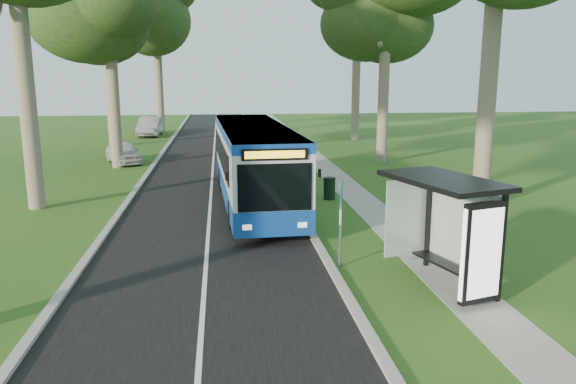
# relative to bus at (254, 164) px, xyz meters

# --- Properties ---
(ground) EXTENTS (120.00, 120.00, 0.00)m
(ground) POSITION_rel_bus_xyz_m (1.65, -7.73, -1.71)
(ground) COLOR #2B541A
(ground) RESTS_ON ground
(road) EXTENTS (7.00, 100.00, 0.02)m
(road) POSITION_rel_bus_xyz_m (-1.85, 2.27, -1.70)
(road) COLOR black
(road) RESTS_ON ground
(kerb_east) EXTENTS (0.25, 100.00, 0.12)m
(kerb_east) POSITION_rel_bus_xyz_m (1.65, 2.27, -1.65)
(kerb_east) COLOR #9E9B93
(kerb_east) RESTS_ON ground
(kerb_west) EXTENTS (0.25, 100.00, 0.12)m
(kerb_west) POSITION_rel_bus_xyz_m (-5.35, 2.27, -1.65)
(kerb_west) COLOR #9E9B93
(kerb_west) RESTS_ON ground
(centre_line) EXTENTS (0.12, 100.00, 0.00)m
(centre_line) POSITION_rel_bus_xyz_m (-1.85, 2.27, -1.68)
(centre_line) COLOR white
(centre_line) RESTS_ON road
(footpath) EXTENTS (1.50, 100.00, 0.02)m
(footpath) POSITION_rel_bus_xyz_m (4.65, 2.27, -1.70)
(footpath) COLOR gray
(footpath) RESTS_ON ground
(bus) EXTENTS (3.18, 12.53, 3.29)m
(bus) POSITION_rel_bus_xyz_m (0.00, 0.00, 0.00)
(bus) COLOR silver
(bus) RESTS_ON ground
(bus_stop_sign) EXTENTS (0.15, 0.35, 2.55)m
(bus_stop_sign) POSITION_rel_bus_xyz_m (1.95, -8.10, -0.12)
(bus_stop_sign) COLOR gray
(bus_stop_sign) RESTS_ON ground
(bus_shelter) EXTENTS (2.67, 3.70, 2.86)m
(bus_shelter) POSITION_rel_bus_xyz_m (4.32, -10.34, 0.32)
(bus_shelter) COLOR black
(bus_shelter) RESTS_ON ground
(litter_bin) EXTENTS (0.54, 0.54, 0.95)m
(litter_bin) POSITION_rel_bus_xyz_m (3.32, 0.52, -1.22)
(litter_bin) COLOR black
(litter_bin) RESTS_ON ground
(car_white) EXTENTS (2.92, 4.18, 1.32)m
(car_white) POSITION_rel_bus_xyz_m (-7.26, 11.84, -1.05)
(car_white) COLOR silver
(car_white) RESTS_ON ground
(car_silver) EXTENTS (1.87, 5.04, 1.65)m
(car_silver) POSITION_rel_bus_xyz_m (-7.45, 27.13, -0.88)
(car_silver) COLOR #97989E
(car_silver) RESTS_ON ground
(tree_east_d) EXTENTS (5.20, 5.20, 14.60)m
(tree_east_d) POSITION_rel_bus_xyz_m (9.65, 22.27, 9.11)
(tree_east_d) COLOR #7A6B56
(tree_east_d) RESTS_ON ground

